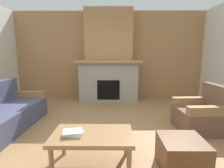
{
  "coord_description": "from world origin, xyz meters",
  "views": [
    {
      "loc": [
        0.15,
        -2.69,
        1.41
      ],
      "look_at": [
        0.11,
        1.16,
        0.74
      ],
      "focal_mm": 28.17,
      "sensor_mm": 36.0,
      "label": 1
    }
  ],
  "objects": [
    {
      "name": "ottoman",
      "position": [
        0.97,
        -0.73,
        0.2
      ],
      "size": [
        0.52,
        0.52,
        0.4
      ],
      "primitive_type": "cube",
      "color": "brown",
      "rests_on": "ground"
    },
    {
      "name": "wall_back_wood_panel",
      "position": [
        0.0,
        3.0,
        1.35
      ],
      "size": [
        6.0,
        0.12,
        2.7
      ],
      "primitive_type": "cube",
      "color": "#A87A4C",
      "rests_on": "ground"
    },
    {
      "name": "ground",
      "position": [
        0.0,
        0.0,
        0.0
      ],
      "size": [
        9.0,
        9.0,
        0.0
      ],
      "primitive_type": "plane",
      "color": "#9E754C"
    },
    {
      "name": "book_stack_near_edge",
      "position": [
        -0.35,
        -0.7,
        0.46
      ],
      "size": [
        0.26,
        0.22,
        0.05
      ],
      "color": "beige",
      "rests_on": "coffee_table"
    },
    {
      "name": "couch",
      "position": [
        -1.94,
        0.45,
        0.29
      ],
      "size": [
        0.89,
        1.82,
        0.85
      ],
      "color": "#474C6B",
      "rests_on": "ground"
    },
    {
      "name": "armchair",
      "position": [
        1.77,
        0.42,
        0.29
      ],
      "size": [
        0.81,
        0.81,
        0.85
      ],
      "color": "brown",
      "rests_on": "ground"
    },
    {
      "name": "coffee_table",
      "position": [
        -0.12,
        -0.65,
        0.38
      ],
      "size": [
        1.0,
        0.6,
        0.43
      ],
      "color": "#997047",
      "rests_on": "ground"
    },
    {
      "name": "fireplace",
      "position": [
        0.0,
        2.62,
        1.16
      ],
      "size": [
        1.9,
        0.82,
        2.7
      ],
      "color": "gray",
      "rests_on": "ground"
    }
  ]
}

